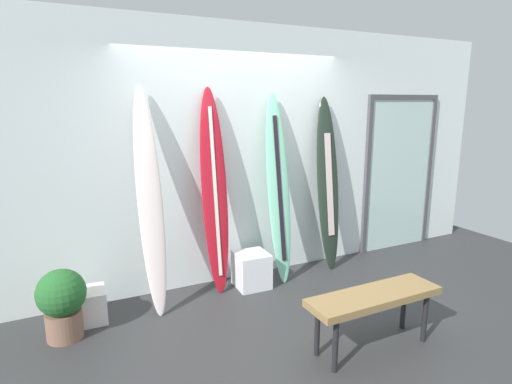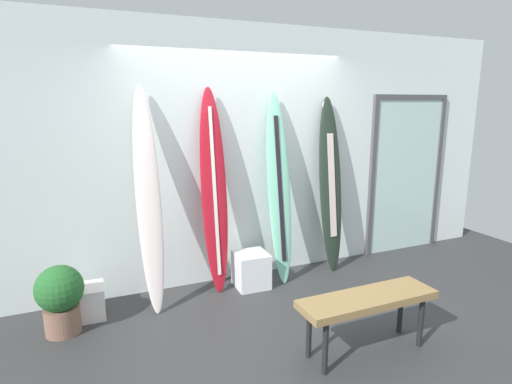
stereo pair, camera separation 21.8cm
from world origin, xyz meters
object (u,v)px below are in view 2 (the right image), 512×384
(potted_plant, at_px, (60,296))
(glass_door, at_px, (406,172))
(surfboard_charcoal, at_px, (330,186))
(bench, at_px, (368,303))
(display_block_center, at_px, (251,270))
(surfboard_seafoam, at_px, (279,190))
(display_block_left, at_px, (87,302))
(surfboard_ivory, at_px, (148,200))
(surfboard_crimson, at_px, (214,193))

(potted_plant, bearing_deg, glass_door, 6.80)
(surfboard_charcoal, height_order, glass_door, glass_door)
(bench, bearing_deg, surfboard_charcoal, 66.85)
(potted_plant, distance_m, bench, 2.59)
(display_block_center, height_order, potted_plant, potted_plant)
(surfboard_seafoam, xyz_separation_m, display_block_center, (-0.37, -0.08, -0.84))
(glass_door, xyz_separation_m, bench, (-1.99, -1.79, -0.64))
(surfboard_charcoal, xyz_separation_m, display_block_left, (-2.73, -0.12, -0.86))
(bench, bearing_deg, surfboard_seafoam, 90.12)
(glass_door, distance_m, bench, 2.75)
(bench, bearing_deg, potted_plant, 150.30)
(surfboard_ivory, relative_size, surfboard_seafoam, 1.02)
(surfboard_ivory, xyz_separation_m, glass_door, (3.41, 0.27, -0.00))
(display_block_center, bearing_deg, surfboard_charcoal, 6.28)
(surfboard_crimson, height_order, display_block_left, surfboard_crimson)
(surfboard_charcoal, bearing_deg, surfboard_ivory, -177.42)
(surfboard_seafoam, bearing_deg, display_block_center, -168.05)
(display_block_center, relative_size, glass_door, 0.18)
(surfboard_charcoal, bearing_deg, display_block_center, -173.72)
(surfboard_ivory, height_order, bench, surfboard_ivory)
(display_block_left, relative_size, glass_door, 0.16)
(surfboard_crimson, distance_m, bench, 1.88)
(surfboard_ivory, bearing_deg, surfboard_crimson, 7.91)
(surfboard_ivory, xyz_separation_m, surfboard_seafoam, (1.42, 0.06, -0.04))
(surfboard_charcoal, bearing_deg, surfboard_seafoam, -176.80)
(surfboard_crimson, height_order, bench, surfboard_crimson)
(display_block_left, bearing_deg, potted_plant, -134.76)
(surfboard_crimson, relative_size, potted_plant, 3.47)
(surfboard_ivory, bearing_deg, display_block_left, -177.79)
(display_block_center, distance_m, glass_door, 2.53)
(potted_plant, xyz_separation_m, bench, (2.25, -1.28, 0.08))
(surfboard_ivory, height_order, surfboard_seafoam, surfboard_ivory)
(potted_plant, bearing_deg, surfboard_charcoal, 6.36)
(surfboard_seafoam, bearing_deg, surfboard_charcoal, 3.20)
(bench, bearing_deg, surfboard_crimson, 114.64)
(surfboard_ivory, relative_size, bench, 1.86)
(display_block_center, bearing_deg, bench, -76.06)
(surfboard_ivory, xyz_separation_m, potted_plant, (-0.83, -0.23, -0.73))
(surfboard_ivory, distance_m, potted_plant, 1.13)
(display_block_left, xyz_separation_m, bench, (2.04, -1.49, 0.28))
(surfboard_ivory, bearing_deg, surfboard_charcoal, 2.58)
(display_block_left, height_order, glass_door, glass_door)
(surfboard_seafoam, distance_m, bench, 1.68)
(surfboard_seafoam, distance_m, display_block_center, 0.92)
(surfboard_ivory, xyz_separation_m, surfboard_charcoal, (2.11, 0.09, -0.06))
(surfboard_seafoam, xyz_separation_m, potted_plant, (-2.25, -0.29, -0.69))
(display_block_center, xyz_separation_m, glass_door, (2.36, 0.29, 0.88))
(surfboard_seafoam, relative_size, glass_door, 1.01)
(surfboard_crimson, xyz_separation_m, surfboard_seafoam, (0.74, -0.04, -0.02))
(surfboard_ivory, height_order, display_block_center, surfboard_ivory)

